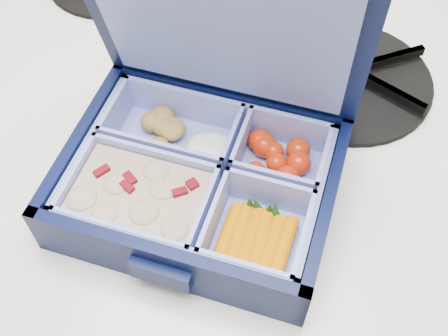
# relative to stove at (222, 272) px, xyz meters

# --- Properties ---
(stove) EXTENTS (0.62, 0.62, 0.93)m
(stove) POSITION_rel_stove_xyz_m (0.00, 0.00, 0.00)
(stove) COLOR white
(stove) RESTS_ON floor
(bento_box) EXTENTS (0.29, 0.25, 0.06)m
(bento_box) POSITION_rel_stove_xyz_m (-0.01, -0.14, 0.49)
(bento_box) COLOR black
(bento_box) RESTS_ON stove
(burner_grate) EXTENTS (0.26, 0.26, 0.03)m
(burner_grate) POSITION_rel_stove_xyz_m (0.15, 0.03, 0.48)
(burner_grate) COLOR black
(burner_grate) RESTS_ON stove
(fork) EXTENTS (0.09, 0.19, 0.01)m
(fork) POSITION_rel_stove_xyz_m (0.00, 0.03, 0.47)
(fork) COLOR silver
(fork) RESTS_ON stove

